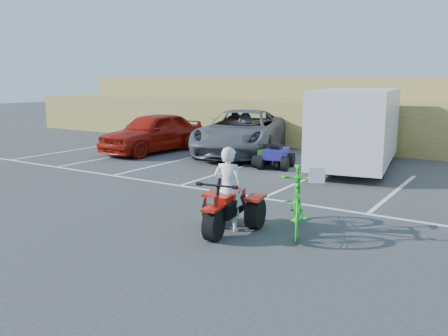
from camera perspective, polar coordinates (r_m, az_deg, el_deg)
The scene contains 11 objects.
ground at distance 10.26m, azimuth -1.70°, elevation -6.47°, with size 100.00×100.00×0.00m, color #343436.
parking_stripes at distance 13.37m, azimuth 11.32°, elevation -2.59°, with size 28.00×5.16×0.01m.
grass_embankment at distance 24.27m, azimuth 19.51°, elevation 6.28°, with size 40.00×8.50×3.10m.
red_trike_atv at distance 9.61m, azimuth 0.18°, elevation -7.66°, with size 1.24×1.66×1.08m, color #AE1209, non-canonical shape.
rider at distance 9.51m, azimuth 0.53°, elevation -2.51°, with size 0.62×0.41×1.71m, color white.
green_dirt_bike at distance 9.58m, azimuth 8.79°, elevation -3.82°, with size 0.61×2.15×1.29m, color #14BF19.
grey_pickup at distance 19.36m, azimuth 2.16°, elevation 4.33°, with size 2.95×6.40×1.78m, color #4E5057.
red_car at distance 20.04m, azimuth -8.56°, elevation 4.26°, with size 1.95×4.85×1.65m, color #9A1308.
cargo_trailer at distance 16.69m, azimuth 15.68°, elevation 4.87°, with size 3.17×6.03×2.68m.
quad_atv_blue at distance 16.45m, azimuth 6.28°, elevation 0.02°, with size 1.03×1.39×0.91m, color navy, non-canonical shape.
quad_atv_green at distance 16.67m, azimuth 5.69°, elevation 0.17°, with size 0.97×1.29×0.85m, color #135314, non-canonical shape.
Camera 1 is at (5.55, -8.09, 3.02)m, focal length 38.00 mm.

